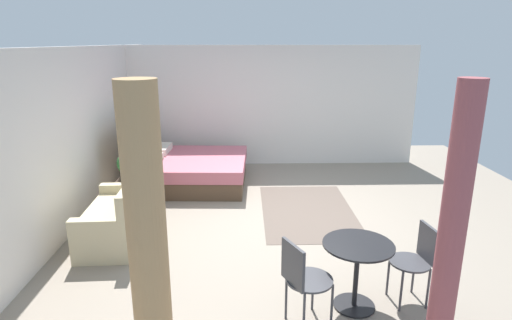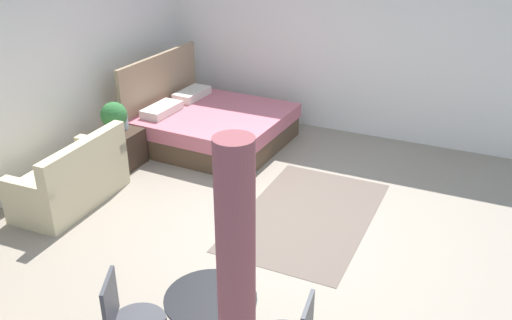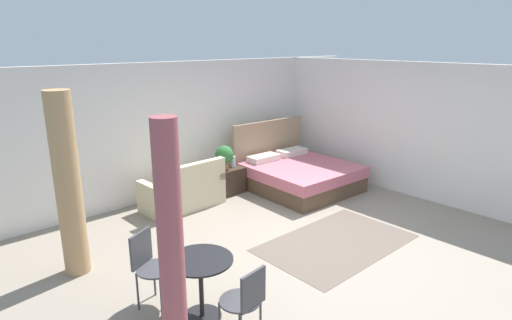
{
  "view_description": "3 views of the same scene",
  "coord_description": "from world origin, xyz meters",
  "px_view_note": "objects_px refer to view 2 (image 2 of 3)",
  "views": [
    {
      "loc": [
        -5.8,
        0.57,
        2.58
      ],
      "look_at": [
        0.41,
        0.41,
        0.82
      ],
      "focal_mm": 29.35,
      "sensor_mm": 36.0,
      "label": 1
    },
    {
      "loc": [
        -4.92,
        -2.17,
        3.36
      ],
      "look_at": [
        -0.13,
        0.06,
        0.82
      ],
      "focal_mm": 38.39,
      "sensor_mm": 36.0,
      "label": 2
    },
    {
      "loc": [
        -4.36,
        -3.83,
        2.86
      ],
      "look_at": [
        -0.27,
        0.72,
        1.15
      ],
      "focal_mm": 29.72,
      "sensor_mm": 36.0,
      "label": 3
    }
  ],
  "objects_px": {
    "balcony_table": "(211,319)",
    "cafe_chair_near_window": "(125,316)",
    "nightstand": "(123,149)",
    "potted_plant": "(114,116)",
    "couch": "(72,181)",
    "vase": "(124,122)",
    "bed": "(211,125)"
  },
  "relations": [
    {
      "from": "nightstand",
      "to": "potted_plant",
      "type": "distance_m",
      "value": 0.52
    },
    {
      "from": "potted_plant",
      "to": "balcony_table",
      "type": "bearing_deg",
      "value": -131.58
    },
    {
      "from": "potted_plant",
      "to": "balcony_table",
      "type": "height_order",
      "value": "potted_plant"
    },
    {
      "from": "vase",
      "to": "potted_plant",
      "type": "bearing_deg",
      "value": -174.42
    },
    {
      "from": "couch",
      "to": "vase",
      "type": "bearing_deg",
      "value": 5.12
    },
    {
      "from": "couch",
      "to": "cafe_chair_near_window",
      "type": "bearing_deg",
      "value": -129.83
    },
    {
      "from": "balcony_table",
      "to": "bed",
      "type": "bearing_deg",
      "value": 29.29
    },
    {
      "from": "bed",
      "to": "balcony_table",
      "type": "relative_size",
      "value": 2.96
    },
    {
      "from": "nightstand",
      "to": "balcony_table",
      "type": "distance_m",
      "value": 3.92
    },
    {
      "from": "couch",
      "to": "vase",
      "type": "xyz_separation_m",
      "value": [
        1.21,
        0.11,
        0.31
      ]
    },
    {
      "from": "vase",
      "to": "cafe_chair_near_window",
      "type": "xyz_separation_m",
      "value": [
        -3.06,
        -2.32,
        -0.08
      ]
    },
    {
      "from": "potted_plant",
      "to": "nightstand",
      "type": "bearing_deg",
      "value": -1.86
    },
    {
      "from": "couch",
      "to": "balcony_table",
      "type": "bearing_deg",
      "value": -119.28
    },
    {
      "from": "potted_plant",
      "to": "bed",
      "type": "bearing_deg",
      "value": -29.38
    },
    {
      "from": "bed",
      "to": "cafe_chair_near_window",
      "type": "bearing_deg",
      "value": -159.09
    },
    {
      "from": "bed",
      "to": "cafe_chair_near_window",
      "type": "relative_size",
      "value": 2.38
    },
    {
      "from": "bed",
      "to": "nightstand",
      "type": "relative_size",
      "value": 3.98
    },
    {
      "from": "nightstand",
      "to": "potted_plant",
      "type": "height_order",
      "value": "potted_plant"
    },
    {
      "from": "nightstand",
      "to": "balcony_table",
      "type": "xyz_separation_m",
      "value": [
        -2.66,
        -2.88,
        0.24
      ]
    },
    {
      "from": "couch",
      "to": "balcony_table",
      "type": "distance_m",
      "value": 3.21
    },
    {
      "from": "potted_plant",
      "to": "balcony_table",
      "type": "relative_size",
      "value": 0.65
    },
    {
      "from": "nightstand",
      "to": "couch",
      "type": "bearing_deg",
      "value": -175.61
    },
    {
      "from": "nightstand",
      "to": "balcony_table",
      "type": "height_order",
      "value": "balcony_table"
    },
    {
      "from": "vase",
      "to": "cafe_chair_near_window",
      "type": "relative_size",
      "value": 0.24
    },
    {
      "from": "cafe_chair_near_window",
      "to": "couch",
      "type": "bearing_deg",
      "value": 50.17
    },
    {
      "from": "bed",
      "to": "vase",
      "type": "bearing_deg",
      "value": 145.05
    },
    {
      "from": "couch",
      "to": "balcony_table",
      "type": "xyz_separation_m",
      "value": [
        -1.57,
        -2.79,
        0.19
      ]
    },
    {
      "from": "couch",
      "to": "potted_plant",
      "type": "relative_size",
      "value": 3.16
    },
    {
      "from": "potted_plant",
      "to": "cafe_chair_near_window",
      "type": "distance_m",
      "value": 3.66
    },
    {
      "from": "balcony_table",
      "to": "cafe_chair_near_window",
      "type": "distance_m",
      "value": 0.65
    },
    {
      "from": "potted_plant",
      "to": "cafe_chair_near_window",
      "type": "xyz_separation_m",
      "value": [
        -2.84,
        -2.3,
        -0.24
      ]
    },
    {
      "from": "potted_plant",
      "to": "vase",
      "type": "xyz_separation_m",
      "value": [
        0.22,
        0.02,
        -0.16
      ]
    }
  ]
}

